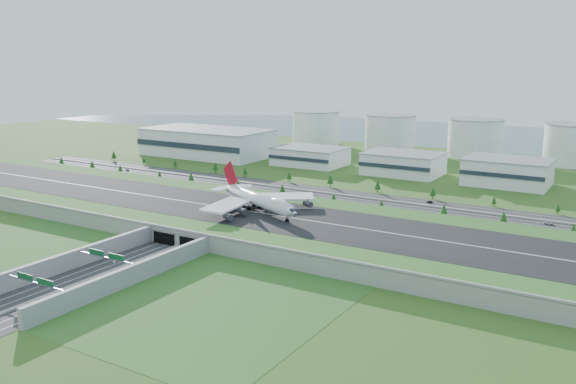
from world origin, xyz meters
The scene contains 25 objects.
ground centered at (0.00, 0.00, 0.00)m, with size 1200.00×1200.00×0.00m, color #1F4D18.
airfield_deck centered at (0.00, -0.09, 4.12)m, with size 520.00×100.00×9.20m.
underpass_road centered at (0.00, -99.42, 3.43)m, with size 38.80×120.40×8.00m.
sign_gantry_near centered at (0.00, -95.04, 6.95)m, with size 38.70×0.70×9.80m.
sign_gantry_far centered at (0.00, -130.04, 6.95)m, with size 38.70×0.70×9.80m.
north_expressway centered at (0.00, 95.00, 0.06)m, with size 560.00×36.00×0.12m, color #28282B.
tree_row centered at (-2.61, 97.16, 4.68)m, with size 500.21×48.59×8.49m.
hangar_west centered at (-170.00, 185.00, 12.50)m, with size 120.00×60.00×25.00m, color white.
hangar_mid_a centered at (-60.00, 190.00, 7.50)m, with size 58.00×42.00×15.00m, color white.
hangar_mid_b centered at (25.00, 190.00, 8.50)m, with size 58.00×42.00×17.00m, color white.
hangar_mid_c centered at (105.00, 190.00, 9.50)m, with size 58.00×42.00×19.00m, color white.
fuel_tank_a centered at (-120.00, 310.00, 17.50)m, with size 50.00×50.00×35.00m, color silver.
fuel_tank_b centered at (-35.00, 310.00, 17.50)m, with size 50.00×50.00×35.00m, color silver.
fuel_tank_c centered at (50.00, 310.00, 17.50)m, with size 50.00×50.00×35.00m, color silver.
fuel_tank_d centered at (135.00, 310.00, 17.50)m, with size 50.00×50.00×35.00m, color silver.
bay_water centered at (0.00, 480.00, 0.03)m, with size 1200.00×260.00×0.06m, color #345363.
boeing_747 centered at (11.31, 3.75, 14.69)m, with size 71.45×65.88×23.73m.
car_0 centered at (-7.91, -83.26, 0.87)m, with size 1.76×4.38×1.49m, color silver.
car_1 centered at (-11.10, -117.32, 0.93)m, with size 1.72×4.92×1.62m, color silver.
car_2 centered at (11.71, -74.82, 0.83)m, with size 2.36×5.11×1.42m, color #110E46.
car_3 centered at (9.58, -131.27, 0.81)m, with size 1.92×4.73×1.37m, color #B12910.
car_4 centered at (-174.40, 86.24, 0.92)m, with size 1.89×4.69×1.60m, color #535458.
car_5 centered at (75.49, 104.52, 0.79)m, with size 1.42×4.08×1.34m, color black.
car_6 centered at (149.01, 88.26, 0.88)m, with size 2.51×5.45×1.51m, color silver.
car_7 centered at (-83.49, 103.49, 0.81)m, with size 1.95×4.79×1.39m, color silver.
Camera 1 is at (195.22, -266.43, 90.11)m, focal length 38.00 mm.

